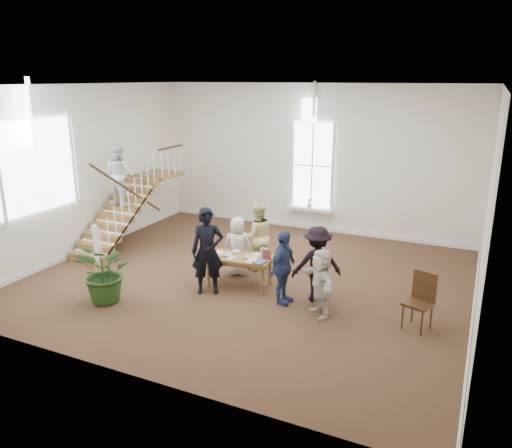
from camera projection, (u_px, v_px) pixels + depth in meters
The scene contains 12 objects.
ground at pixel (250, 278), 12.04m from camera, with size 10.00×10.00×0.00m, color #3F2C18.
room_shell at pixel (310, 218), 15.74m from camera, with size 10.49×10.00×10.00m.
staircase at pixel (122, 190), 14.00m from camera, with size 1.10×4.10×2.92m.
library_table at pixel (239, 260), 11.45m from camera, with size 1.60×0.92×0.78m.
police_officer at pixel (208, 251), 10.97m from camera, with size 0.71×0.47×1.96m, color black.
elderly_woman at pixel (238, 246), 12.09m from camera, with size 0.71×0.46×1.45m, color silver.
person_yellow at pixel (257, 236), 12.36m from camera, with size 0.85×0.66×1.74m, color #F3EE97.
woman_cluster_a at pixel (283, 268), 10.50m from camera, with size 0.94×0.39×1.61m, color navy.
woman_cluster_b at pixel (317, 264), 10.64m from camera, with size 1.07×0.62×1.66m, color black.
woman_cluster_c at pixel (321, 282), 9.99m from camera, with size 1.31×0.42×1.41m, color silver.
floor_plant at pixel (106, 273), 10.57m from camera, with size 1.21×1.05×1.35m, color #1D3E13.
side_chair at pixel (421, 297), 9.51m from camera, with size 0.61×0.61×1.11m.
Camera 1 is at (4.88, -10.06, 4.66)m, focal length 35.00 mm.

